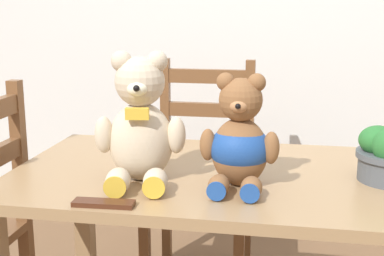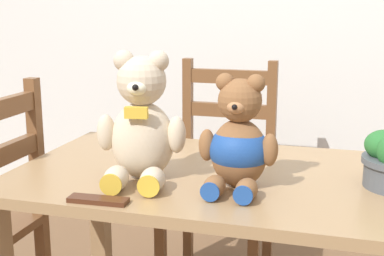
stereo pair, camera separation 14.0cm
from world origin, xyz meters
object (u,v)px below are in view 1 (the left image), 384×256
teddy_bear_left (140,127)px  chocolate_bar (104,203)px  teddy_bear_right (240,142)px  wooden_chair_behind (201,177)px

teddy_bear_left → chocolate_bar: 0.25m
teddy_bear_left → teddy_bear_right: bearing=172.1°
teddy_bear_left → chocolate_bar: bearing=70.3°
teddy_bear_right → chocolate_bar: teddy_bear_right is taller
teddy_bear_left → chocolate_bar: size_ratio=2.38×
wooden_chair_behind → teddy_bear_left: (-0.03, -0.81, 0.40)m
teddy_bear_left → teddy_bear_right: size_ratio=1.17×
teddy_bear_left → teddy_bear_right: teddy_bear_left is taller
teddy_bear_right → teddy_bear_left: bearing=1.9°
teddy_bear_right → chocolate_bar: 0.38m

